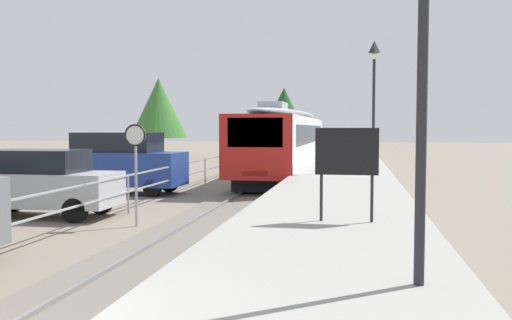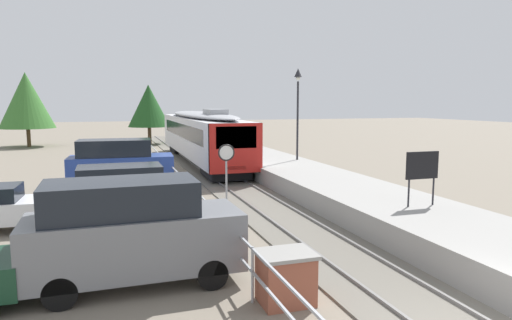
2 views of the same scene
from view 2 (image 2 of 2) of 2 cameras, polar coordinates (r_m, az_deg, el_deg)
ground_plane at (r=28.36m, az=-11.45°, el=-1.58°), size 160.00×160.00×0.00m
track_rails at (r=28.84m, az=-5.52°, el=-1.26°), size 3.20×60.00×0.14m
commuter_train at (r=32.08m, az=-6.94°, el=3.37°), size 2.82×18.92×3.74m
station_platform at (r=29.64m, az=0.62°, el=-0.18°), size 3.90×60.00×0.90m
platform_lamp_mid_platform at (r=26.87m, az=5.28°, el=7.94°), size 0.34×0.34×5.35m
platform_notice_board at (r=15.75m, az=20.16°, el=-0.85°), size 1.20×0.08×1.80m
speed_limit_sign at (r=16.33m, az=-3.74°, el=-0.37°), size 0.61×0.10×2.81m
brick_utility_cabinet at (r=10.03m, az=3.74°, el=-14.50°), size 1.21×0.99×1.13m
carpark_fence at (r=18.40m, az=-8.90°, el=-3.41°), size 0.06×36.06×1.25m
parked_van_grey at (r=11.09m, az=-15.29°, el=-8.66°), size 4.93×2.04×2.51m
parked_suv_silver at (r=17.07m, az=-16.16°, el=-3.92°), size 4.61×1.93×2.04m
parked_van_blue at (r=23.03m, az=-16.73°, el=-0.52°), size 5.00×2.23×2.51m
tree_behind_carpark at (r=47.87m, az=-13.33°, el=6.64°), size 4.25×4.25×6.08m
tree_behind_station_far at (r=49.17m, az=-26.90°, el=6.70°), size 5.09×5.09×7.16m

